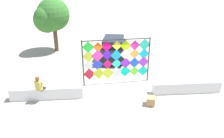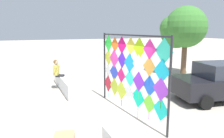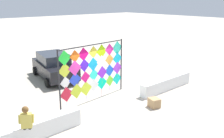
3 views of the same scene
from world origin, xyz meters
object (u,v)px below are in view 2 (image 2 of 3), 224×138
(kite_display_rack, at_px, (130,68))
(seated_vendor, at_px, (59,72))
(tree_broadleaf, at_px, (181,29))
(parked_car, at_px, (223,81))

(kite_display_rack, distance_m, seated_vendor, 4.70)
(tree_broadleaf, bearing_deg, seated_vendor, -85.85)
(parked_car, bearing_deg, tree_broadleaf, 159.25)
(kite_display_rack, relative_size, seated_vendor, 2.73)
(seated_vendor, xyz_separation_m, parked_car, (4.48, 6.33, -0.08))
(parked_car, relative_size, tree_broadleaf, 0.98)
(kite_display_rack, xyz_separation_m, parked_car, (0.21, 4.50, -0.84))
(parked_car, xyz_separation_m, tree_broadleaf, (-5.07, 1.92, 2.27))
(seated_vendor, relative_size, parked_car, 0.34)
(tree_broadleaf, bearing_deg, kite_display_rack, -52.88)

